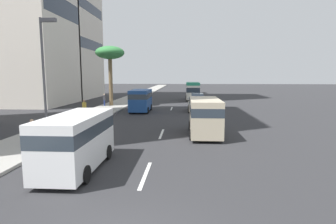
% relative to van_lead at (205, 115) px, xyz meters
% --- Properties ---
extents(ground_plane, '(198.00, 198.00, 0.00)m').
position_rel_van_lead_xyz_m(ground_plane, '(18.27, 3.07, -1.47)').
color(ground_plane, '#2D2D30').
extents(sidewalk_right, '(162.00, 3.90, 0.15)m').
position_rel_van_lead_xyz_m(sidewalk_right, '(18.27, 11.06, -1.40)').
color(sidewalk_right, '#9E9B93').
rests_on(sidewalk_right, ground_plane).
extents(lane_stripe_near, '(3.20, 0.16, 0.01)m').
position_rel_van_lead_xyz_m(lane_stripe_near, '(-7.99, 3.07, -1.46)').
color(lane_stripe_near, silver).
rests_on(lane_stripe_near, ground_plane).
extents(lane_stripe_mid, '(3.20, 0.16, 0.01)m').
position_rel_van_lead_xyz_m(lane_stripe_mid, '(0.18, 3.07, -1.46)').
color(lane_stripe_mid, silver).
rests_on(lane_stripe_mid, ground_plane).
extents(lane_stripe_far, '(3.20, 0.16, 0.01)m').
position_rel_van_lead_xyz_m(lane_stripe_far, '(15.25, 3.07, -1.46)').
color(lane_stripe_far, silver).
rests_on(lane_stripe_far, ground_plane).
extents(van_lead, '(5.28, 2.17, 2.58)m').
position_rel_van_lead_xyz_m(van_lead, '(0.00, 0.00, 0.00)').
color(van_lead, beige).
rests_on(van_lead, ground_plane).
extents(car_second, '(4.09, 1.93, 1.67)m').
position_rel_van_lead_xyz_m(car_second, '(12.82, 0.03, -0.68)').
color(car_second, beige).
rests_on(car_second, ground_plane).
extents(van_third, '(4.83, 2.20, 2.56)m').
position_rel_van_lead_xyz_m(van_third, '(12.18, 6.53, -0.01)').
color(van_third, '#1E478C').
rests_on(van_third, ground_plane).
extents(minibus_fourth, '(6.34, 2.34, 3.03)m').
position_rel_van_lead_xyz_m(minibus_fourth, '(27.71, 0.04, 0.19)').
color(minibus_fourth, silver).
rests_on(minibus_fourth, ground_plane).
extents(van_fifth, '(5.23, 2.06, 2.49)m').
position_rel_van_lead_xyz_m(van_fifth, '(-7.46, 6.21, -0.05)').
color(van_fifth, white).
rests_on(van_fifth, ground_plane).
extents(car_sixth, '(4.38, 1.82, 1.72)m').
position_rel_van_lead_xyz_m(car_sixth, '(19.33, -0.34, -0.66)').
color(car_sixth, '#1E478C').
rests_on(car_sixth, ground_plane).
extents(pedestrian_near_lamp, '(0.31, 0.37, 1.78)m').
position_rel_van_lead_xyz_m(pedestrian_near_lamp, '(5.74, 10.85, -0.33)').
color(pedestrian_near_lamp, gold).
rests_on(pedestrian_near_lamp, sidewalk_right).
extents(pedestrian_mid_block, '(0.30, 0.32, 1.63)m').
position_rel_van_lead_xyz_m(pedestrian_mid_block, '(16.60, 12.20, -0.43)').
color(pedestrian_mid_block, navy).
rests_on(pedestrian_mid_block, sidewalk_right).
extents(pedestrian_by_tree, '(0.39, 0.36, 1.61)m').
position_rel_van_lead_xyz_m(pedestrian_by_tree, '(-4.42, 10.05, -0.44)').
color(pedestrian_by_tree, gold).
rests_on(pedestrian_by_tree, sidewalk_right).
extents(palm_tree, '(3.83, 3.83, 7.95)m').
position_rel_van_lead_xyz_m(palm_tree, '(17.20, 11.43, 5.53)').
color(palm_tree, brown).
rests_on(palm_tree, sidewalk_right).
extents(street_lamp, '(0.24, 0.97, 7.27)m').
position_rel_van_lead_xyz_m(street_lamp, '(-3.81, 9.40, 3.13)').
color(street_lamp, '#4C4C51').
rests_on(street_lamp, sidewalk_right).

